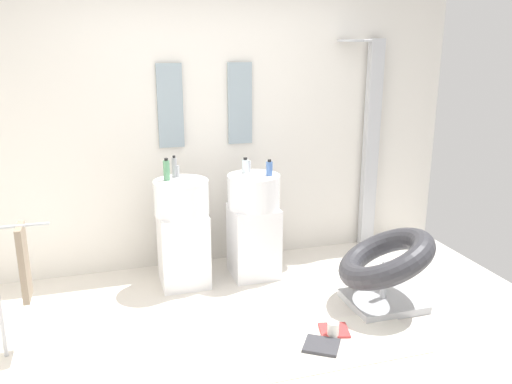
# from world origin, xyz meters

# --- Properties ---
(ground_plane) EXTENTS (4.80, 3.60, 0.04)m
(ground_plane) POSITION_xyz_m (0.00, 0.00, -0.02)
(ground_plane) COLOR silver
(rear_partition) EXTENTS (4.80, 0.10, 2.60)m
(rear_partition) POSITION_xyz_m (0.00, 1.65, 1.30)
(rear_partition) COLOR silver
(rear_partition) RESTS_ON ground_plane
(pedestal_sink_left) EXTENTS (0.45, 0.45, 1.02)m
(pedestal_sink_left) POSITION_xyz_m (-0.31, 1.15, 0.49)
(pedestal_sink_left) COLOR white
(pedestal_sink_left) RESTS_ON ground_plane
(pedestal_sink_right) EXTENTS (0.45, 0.45, 1.02)m
(pedestal_sink_right) POSITION_xyz_m (0.31, 1.15, 0.49)
(pedestal_sink_right) COLOR white
(pedestal_sink_right) RESTS_ON ground_plane
(vanity_mirror_left) EXTENTS (0.22, 0.03, 0.72)m
(vanity_mirror_left) POSITION_xyz_m (-0.31, 1.58, 1.48)
(vanity_mirror_left) COLOR #8C9EA8
(vanity_mirror_right) EXTENTS (0.22, 0.03, 0.72)m
(vanity_mirror_right) POSITION_xyz_m (0.31, 1.58, 1.48)
(vanity_mirror_right) COLOR #8C9EA8
(shower_column) EXTENTS (0.49, 0.24, 2.05)m
(shower_column) POSITION_xyz_m (1.62, 1.53, 1.08)
(shower_column) COLOR #B7BABF
(shower_column) RESTS_ON ground_plane
(lounge_chair) EXTENTS (1.04, 1.03, 0.65)m
(lounge_chair) POSITION_xyz_m (1.13, 0.31, 0.35)
(lounge_chair) COLOR #B7BABF
(lounge_chair) RESTS_ON ground_plane
(towel_rack) EXTENTS (0.37, 0.22, 0.95)m
(towel_rack) POSITION_xyz_m (-1.49, 0.41, 0.63)
(towel_rack) COLOR #B7BABF
(towel_rack) RESTS_ON ground_plane
(area_rug) EXTENTS (1.15, 0.60, 0.01)m
(area_rug) POSITION_xyz_m (0.54, -0.10, 0.01)
(area_rug) COLOR white
(area_rug) RESTS_ON ground_plane
(magazine_red) EXTENTS (0.25, 0.24, 0.02)m
(magazine_red) POSITION_xyz_m (0.58, 0.03, 0.02)
(magazine_red) COLOR #B73838
(magazine_red) RESTS_ON area_rug
(magazine_charcoal) EXTENTS (0.31, 0.31, 0.02)m
(magazine_charcoal) POSITION_xyz_m (0.41, -0.13, 0.02)
(magazine_charcoal) COLOR #38383D
(magazine_charcoal) RESTS_ON area_rug
(coffee_mug) EXTENTS (0.08, 0.08, 0.11)m
(coffee_mug) POSITION_xyz_m (0.54, -0.03, 0.06)
(coffee_mug) COLOR white
(coffee_mug) RESTS_ON area_rug
(soap_bottle_grey) EXTENTS (0.04, 0.04, 0.18)m
(soap_bottle_grey) POSITION_xyz_m (-0.34, 1.28, 1.01)
(soap_bottle_grey) COLOR #99999E
(soap_bottle_grey) RESTS_ON pedestal_sink_left
(soap_bottle_clear) EXTENTS (0.06, 0.06, 0.13)m
(soap_bottle_clear) POSITION_xyz_m (0.27, 1.26, 0.98)
(soap_bottle_clear) COLOR silver
(soap_bottle_clear) RESTS_ON pedestal_sink_right
(soap_bottle_green) EXTENTS (0.05, 0.05, 0.19)m
(soap_bottle_green) POSITION_xyz_m (-0.42, 1.20, 1.01)
(soap_bottle_green) COLOR #59996B
(soap_bottle_green) RESTS_ON pedestal_sink_left
(soap_bottle_blue) EXTENTS (0.06, 0.06, 0.14)m
(soap_bottle_blue) POSITION_xyz_m (0.44, 1.10, 0.98)
(soap_bottle_blue) COLOR #4C72B7
(soap_bottle_blue) RESTS_ON pedestal_sink_right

